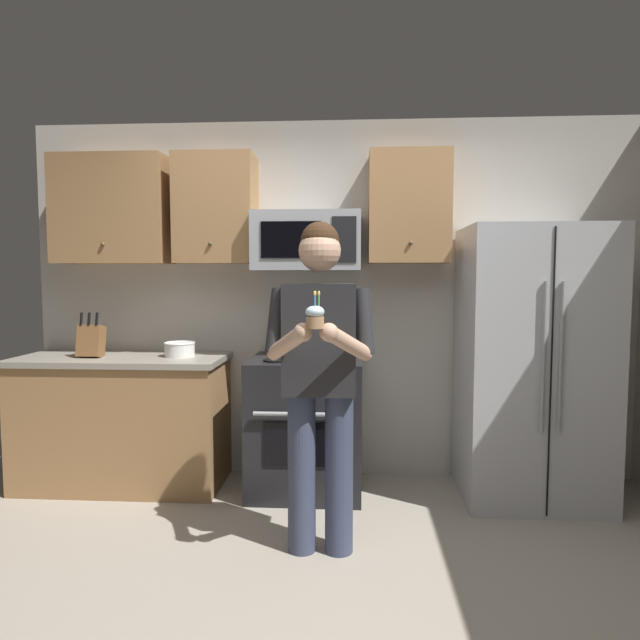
{
  "coord_description": "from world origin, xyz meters",
  "views": [
    {
      "loc": [
        0.19,
        -2.41,
        1.47
      ],
      "look_at": [
        0.0,
        0.49,
        1.25
      ],
      "focal_mm": 31.37,
      "sensor_mm": 36.0,
      "label": 1
    }
  ],
  "objects_px": {
    "knife_block": "(91,341)",
    "refrigerator": "(532,364)",
    "person": "(320,369)",
    "cupcake": "(316,316)",
    "bowl_large_white": "(180,349)",
    "oven_range": "(306,424)",
    "microwave": "(307,241)"
  },
  "relations": [
    {
      "from": "microwave",
      "to": "cupcake",
      "type": "bearing_deg",
      "value": -83.39
    },
    {
      "from": "knife_block",
      "to": "person",
      "type": "xyz_separation_m",
      "value": [
        1.65,
        -0.85,
        -0.04
      ]
    },
    {
      "from": "bowl_large_white",
      "to": "person",
      "type": "height_order",
      "value": "person"
    },
    {
      "from": "knife_block",
      "to": "bowl_large_white",
      "type": "height_order",
      "value": "knife_block"
    },
    {
      "from": "microwave",
      "to": "cupcake",
      "type": "distance_m",
      "value": 1.4
    },
    {
      "from": "refrigerator",
      "to": "bowl_large_white",
      "type": "height_order",
      "value": "refrigerator"
    },
    {
      "from": "person",
      "to": "knife_block",
      "type": "bearing_deg",
      "value": 152.8
    },
    {
      "from": "microwave",
      "to": "person",
      "type": "distance_m",
      "value": 1.24
    },
    {
      "from": "oven_range",
      "to": "refrigerator",
      "type": "relative_size",
      "value": 0.52
    },
    {
      "from": "bowl_large_white",
      "to": "cupcake",
      "type": "xyz_separation_m",
      "value": [
        1.04,
        -1.24,
        0.32
      ]
    },
    {
      "from": "microwave",
      "to": "person",
      "type": "height_order",
      "value": "microwave"
    },
    {
      "from": "microwave",
      "to": "person",
      "type": "xyz_separation_m",
      "value": [
        0.15,
        -1.0,
        -0.72
      ]
    },
    {
      "from": "microwave",
      "to": "cupcake",
      "type": "xyz_separation_m",
      "value": [
        0.15,
        -1.32,
        -0.43
      ]
    },
    {
      "from": "microwave",
      "to": "person",
      "type": "bearing_deg",
      "value": -81.24
    },
    {
      "from": "oven_range",
      "to": "bowl_large_white",
      "type": "xyz_separation_m",
      "value": [
        -0.89,
        0.04,
        0.51
      ]
    },
    {
      "from": "knife_block",
      "to": "cupcake",
      "type": "height_order",
      "value": "cupcake"
    },
    {
      "from": "oven_range",
      "to": "cupcake",
      "type": "height_order",
      "value": "cupcake"
    },
    {
      "from": "knife_block",
      "to": "bowl_large_white",
      "type": "xyz_separation_m",
      "value": [
        0.6,
        0.07,
        -0.06
      ]
    },
    {
      "from": "person",
      "to": "cupcake",
      "type": "distance_m",
      "value": 0.44
    },
    {
      "from": "microwave",
      "to": "knife_block",
      "type": "relative_size",
      "value": 2.31
    },
    {
      "from": "microwave",
      "to": "knife_block",
      "type": "height_order",
      "value": "microwave"
    },
    {
      "from": "oven_range",
      "to": "refrigerator",
      "type": "distance_m",
      "value": 1.56
    },
    {
      "from": "knife_block",
      "to": "refrigerator",
      "type": "bearing_deg",
      "value": -0.19
    },
    {
      "from": "microwave",
      "to": "bowl_large_white",
      "type": "height_order",
      "value": "microwave"
    },
    {
      "from": "knife_block",
      "to": "person",
      "type": "bearing_deg",
      "value": -27.2
    },
    {
      "from": "microwave",
      "to": "bowl_large_white",
      "type": "distance_m",
      "value": 1.17
    },
    {
      "from": "oven_range",
      "to": "cupcake",
      "type": "bearing_deg",
      "value": -82.74
    },
    {
      "from": "oven_range",
      "to": "person",
      "type": "distance_m",
      "value": 1.04
    },
    {
      "from": "oven_range",
      "to": "bowl_large_white",
      "type": "bearing_deg",
      "value": 177.52
    },
    {
      "from": "person",
      "to": "cupcake",
      "type": "xyz_separation_m",
      "value": [
        0.0,
        -0.33,
        0.3
      ]
    },
    {
      "from": "microwave",
      "to": "bowl_large_white",
      "type": "bearing_deg",
      "value": -174.82
    },
    {
      "from": "refrigerator",
      "to": "bowl_large_white",
      "type": "distance_m",
      "value": 2.39
    }
  ]
}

